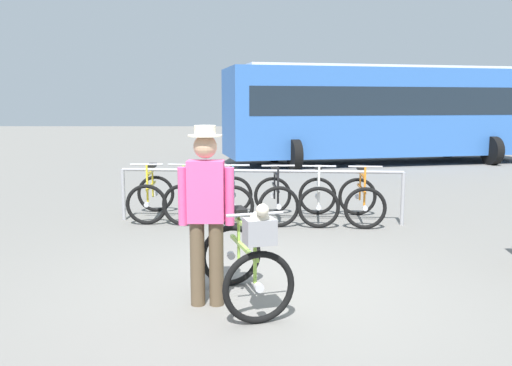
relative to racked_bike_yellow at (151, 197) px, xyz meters
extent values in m
plane|color=slate|center=(1.90, -3.40, -0.37)|extent=(80.00, 80.00, 0.00)
cylinder|color=#99999E|center=(-0.43, -0.15, 0.06)|extent=(0.06, 0.06, 0.85)
cylinder|color=#99999E|center=(4.10, -0.50, 0.06)|extent=(0.06, 0.06, 0.85)
cylinder|color=#99999E|center=(1.84, -0.32, 0.48)|extent=(4.54, 0.40, 0.05)
torus|color=black|center=(-0.03, 0.51, -0.04)|extent=(0.66, 0.13, 0.66)
cylinder|color=#B7B7BC|center=(-0.03, 0.51, -0.04)|extent=(0.08, 0.07, 0.08)
torus|color=black|center=(0.03, -0.51, -0.04)|extent=(0.66, 0.13, 0.66)
cylinder|color=#B7B7BC|center=(0.03, -0.51, -0.04)|extent=(0.08, 0.07, 0.08)
cube|color=yellow|center=(0.00, 0.00, 0.19)|extent=(0.08, 0.92, 0.04)
cube|color=yellow|center=(0.00, -0.05, 0.41)|extent=(0.07, 0.61, 0.04)
cylinder|color=yellow|center=(-0.01, 0.18, 0.24)|extent=(0.03, 0.03, 0.55)
cube|color=black|center=(-0.01, 0.18, 0.51)|extent=(0.13, 0.25, 0.06)
cylinder|color=yellow|center=(0.02, -0.39, 0.28)|extent=(0.03, 0.03, 0.63)
cylinder|color=#B7B7BC|center=(0.02, -0.39, 0.59)|extent=(0.52, 0.06, 0.03)
torus|color=black|center=(0.80, 0.45, -0.04)|extent=(0.66, 0.21, 0.66)
cylinder|color=#B7B7BC|center=(0.80, 0.45, -0.04)|extent=(0.09, 0.08, 0.08)
torus|color=black|center=(0.59, -0.55, -0.04)|extent=(0.66, 0.21, 0.66)
cylinder|color=#B7B7BC|center=(0.59, -0.55, -0.04)|extent=(0.09, 0.08, 0.08)
cube|color=#9ED14C|center=(0.70, -0.05, 0.19)|extent=(0.23, 0.91, 0.04)
cube|color=#9ED14C|center=(0.69, -0.10, 0.41)|extent=(0.16, 0.61, 0.04)
cylinder|color=#9ED14C|center=(0.74, 0.13, 0.24)|extent=(0.03, 0.03, 0.55)
cube|color=black|center=(0.74, 0.13, 0.51)|extent=(0.17, 0.26, 0.06)
cylinder|color=#9ED14C|center=(0.62, -0.43, 0.28)|extent=(0.03, 0.03, 0.63)
cylinder|color=#B7B7BC|center=(0.62, -0.43, 0.59)|extent=(0.51, 0.14, 0.03)
torus|color=black|center=(1.38, 0.40, -0.04)|extent=(0.66, 0.10, 0.66)
cylinder|color=#B7B7BC|center=(1.38, 0.40, -0.04)|extent=(0.08, 0.07, 0.08)
torus|color=black|center=(1.42, -0.62, -0.04)|extent=(0.66, 0.10, 0.66)
cylinder|color=#B7B7BC|center=(1.42, -0.62, -0.04)|extent=(0.08, 0.07, 0.08)
cube|color=teal|center=(1.40, -0.11, 0.19)|extent=(0.07, 0.92, 0.04)
cube|color=teal|center=(1.40, -0.16, 0.41)|extent=(0.06, 0.61, 0.04)
cylinder|color=teal|center=(1.39, 0.08, 0.24)|extent=(0.03, 0.03, 0.55)
cube|color=black|center=(1.39, 0.08, 0.51)|extent=(0.13, 0.24, 0.06)
cylinder|color=teal|center=(1.41, -0.49, 0.28)|extent=(0.03, 0.03, 0.63)
cylinder|color=#B7B7BC|center=(1.41, -0.49, 0.59)|extent=(0.52, 0.05, 0.03)
torus|color=black|center=(2.06, 0.35, -0.04)|extent=(0.66, 0.13, 0.66)
cylinder|color=#B7B7BC|center=(2.06, 0.35, -0.04)|extent=(0.08, 0.07, 0.08)
torus|color=black|center=(2.13, -0.67, -0.04)|extent=(0.66, 0.13, 0.66)
cylinder|color=#B7B7BC|center=(2.13, -0.67, -0.04)|extent=(0.08, 0.07, 0.08)
cube|color=black|center=(2.09, -0.16, 0.19)|extent=(0.10, 0.92, 0.04)
cube|color=black|center=(2.10, -0.21, 0.41)|extent=(0.08, 0.61, 0.04)
cylinder|color=black|center=(2.08, 0.02, 0.24)|extent=(0.03, 0.03, 0.55)
cube|color=black|center=(2.08, 0.02, 0.51)|extent=(0.14, 0.25, 0.06)
cylinder|color=black|center=(2.12, -0.55, 0.28)|extent=(0.03, 0.03, 0.63)
cylinder|color=#B7B7BC|center=(2.12, -0.55, 0.59)|extent=(0.52, 0.06, 0.03)
torus|color=black|center=(2.84, 0.29, -0.04)|extent=(0.67, 0.15, 0.66)
cylinder|color=#B7B7BC|center=(2.84, 0.29, -0.04)|extent=(0.09, 0.07, 0.08)
torus|color=black|center=(2.75, -0.72, -0.04)|extent=(0.67, 0.15, 0.66)
cylinder|color=#B7B7BC|center=(2.75, -0.72, -0.04)|extent=(0.09, 0.07, 0.08)
cube|color=silver|center=(2.79, -0.21, 0.19)|extent=(0.12, 0.92, 0.04)
cube|color=silver|center=(2.79, -0.26, 0.41)|extent=(0.09, 0.61, 0.04)
cylinder|color=silver|center=(2.81, -0.03, 0.24)|extent=(0.03, 0.03, 0.55)
cube|color=black|center=(2.81, -0.03, 0.51)|extent=(0.14, 0.25, 0.06)
cylinder|color=silver|center=(2.76, -0.60, 0.28)|extent=(0.03, 0.03, 0.63)
cylinder|color=#B7B7BC|center=(2.76, -0.60, 0.59)|extent=(0.52, 0.07, 0.03)
torus|color=black|center=(3.52, 0.24, -0.04)|extent=(0.66, 0.12, 0.66)
cylinder|color=#B7B7BC|center=(3.52, 0.24, -0.04)|extent=(0.08, 0.07, 0.08)
torus|color=black|center=(3.46, -0.78, -0.04)|extent=(0.66, 0.12, 0.66)
cylinder|color=#B7B7BC|center=(3.46, -0.78, -0.04)|extent=(0.08, 0.07, 0.08)
cube|color=orange|center=(3.49, -0.27, 0.19)|extent=(0.10, 0.92, 0.04)
cube|color=orange|center=(3.49, -0.32, 0.41)|extent=(0.08, 0.61, 0.04)
cylinder|color=orange|center=(3.50, -0.08, 0.24)|extent=(0.03, 0.03, 0.55)
cube|color=black|center=(3.50, -0.08, 0.51)|extent=(0.14, 0.25, 0.06)
cylinder|color=orange|center=(3.46, -0.65, 0.28)|extent=(0.03, 0.03, 0.63)
cylinder|color=#B7B7BC|center=(3.46, -0.65, 0.59)|extent=(0.52, 0.06, 0.03)
torus|color=black|center=(1.53, -3.34, -0.04)|extent=(0.65, 0.25, 0.66)
cylinder|color=#B7B7BC|center=(1.53, -3.34, -0.04)|extent=(0.09, 0.08, 0.08)
torus|color=black|center=(1.83, -4.31, -0.04)|extent=(0.65, 0.25, 0.66)
cylinder|color=#B7B7BC|center=(1.83, -4.31, -0.04)|extent=(0.09, 0.08, 0.08)
cube|color=#9ED14C|center=(1.68, -3.82, 0.19)|extent=(0.30, 0.89, 0.04)
cube|color=#9ED14C|center=(1.69, -3.87, 0.41)|extent=(0.21, 0.60, 0.04)
cylinder|color=#9ED14C|center=(1.63, -3.65, 0.24)|extent=(0.03, 0.03, 0.55)
cube|color=black|center=(1.63, -3.65, 0.51)|extent=(0.19, 0.26, 0.06)
cylinder|color=#9ED14C|center=(1.79, -4.19, 0.28)|extent=(0.03, 0.03, 0.63)
cylinder|color=#B7B7BC|center=(1.79, -4.19, 0.59)|extent=(0.51, 0.18, 0.03)
cube|color=gray|center=(1.83, -4.33, 0.47)|extent=(0.31, 0.27, 0.22)
ellipsoid|color=beige|center=(1.83, -4.33, 0.57)|extent=(0.22, 0.21, 0.16)
sphere|color=beige|center=(1.86, -4.41, 0.67)|extent=(0.11, 0.11, 0.11)
cylinder|color=brown|center=(1.24, -3.88, 0.04)|extent=(0.14, 0.14, 0.82)
cylinder|color=brown|center=(1.42, -3.88, 0.04)|extent=(0.14, 0.14, 0.82)
cube|color=#E54C8C|center=(1.33, -3.88, 0.74)|extent=(0.34, 0.20, 0.58)
cylinder|color=#E54C8C|center=(1.11, -3.86, 0.69)|extent=(0.09, 0.09, 0.55)
cylinder|color=#E54C8C|center=(1.55, -3.86, 0.69)|extent=(0.09, 0.09, 0.55)
sphere|color=tan|center=(1.33, -3.88, 1.16)|extent=(0.22, 0.22, 0.22)
cylinder|color=beige|center=(1.33, -3.88, 1.26)|extent=(0.32, 0.32, 0.02)
cylinder|color=beige|center=(1.33, -3.88, 1.31)|extent=(0.20, 0.20, 0.09)
cube|color=#3366B7|center=(5.74, 8.42, 1.28)|extent=(10.31, 4.65, 2.70)
cube|color=#19232D|center=(5.74, 8.42, 1.63)|extent=(9.53, 4.49, 0.84)
cube|color=silver|center=(5.74, 8.42, 2.67)|extent=(9.27, 4.18, 0.08)
cylinder|color=black|center=(2.85, 6.48, 0.08)|extent=(0.44, 0.93, 0.90)
cylinder|color=black|center=(2.29, 8.92, 0.08)|extent=(0.44, 0.93, 0.90)
cylinder|color=black|center=(9.19, 7.92, 0.08)|extent=(0.44, 0.93, 0.90)
cylinder|color=black|center=(8.63, 10.35, 0.08)|extent=(0.44, 0.93, 0.90)
camera|label=1|loc=(1.84, -8.72, 1.55)|focal=36.87mm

